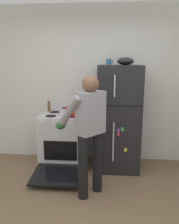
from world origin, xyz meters
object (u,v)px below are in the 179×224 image
person_cook (89,126)px  coffee_mug (109,62)px  mixing_bowl (125,61)px  red_pot (72,111)px  stove_range (64,141)px  pepper_mill (49,106)px  refrigerator (119,118)px

person_cook → coffee_mug: size_ratio=14.28×
person_cook → mixing_bowl: mixing_bowl is taller
person_cook → red_pot: 0.87m
stove_range → mixing_bowl: mixing_bowl is taller
red_pot → mixing_bowl: (0.84, 0.05, 0.80)m
stove_range → person_cook: bearing=-59.0°
red_pot → mixing_bowl: 1.15m
stove_range → person_cook: person_cook is taller
stove_range → mixing_bowl: bearing=1.0°
person_cook → coffee_mug: bearing=75.2°
coffee_mug → stove_range: bearing=-174.8°
stove_range → red_pot: red_pot is taller
person_cook → red_pot: size_ratio=4.88×
stove_range → pepper_mill: size_ratio=6.65×
pepper_mill → stove_range: bearing=-36.0°
stove_range → pepper_mill: bearing=144.0°
refrigerator → person_cook: bearing=-116.0°
red_pot → coffee_mug: coffee_mug is taller
refrigerator → mixing_bowl: mixing_bowl is taller
refrigerator → coffee_mug: size_ratio=15.23×
person_cook → red_pot: (-0.34, 0.80, 0.02)m
coffee_mug → pepper_mill: coffee_mug is taller
person_cook → mixing_bowl: 1.28m
mixing_bowl → person_cook: bearing=-120.2°
refrigerator → red_pot: size_ratio=5.21×
pepper_mill → mixing_bowl: size_ratio=0.70×
stove_range → pepper_mill: (-0.30, 0.22, 0.55)m
red_pot → refrigerator: bearing=3.8°
coffee_mug → mixing_bowl: size_ratio=0.43×
person_cook → coffee_mug: (0.24, 0.90, 0.80)m
person_cook → coffee_mug: coffee_mug is taller
refrigerator → red_pot: bearing=-176.2°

